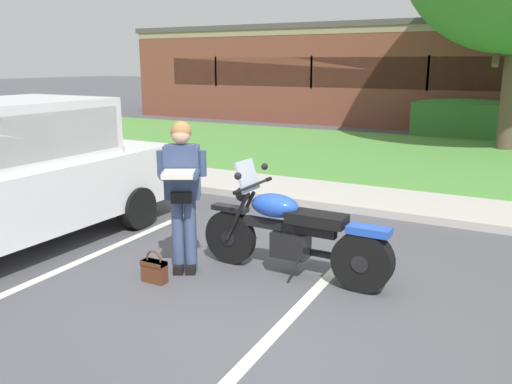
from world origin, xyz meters
The scene contains 11 objects.
ground_plane centered at (0.00, 0.00, 0.00)m, with size 140.00×140.00×0.00m, color #4C4C51.
curb_strip centered at (0.00, 3.58, 0.06)m, with size 60.00×0.20×0.12m, color #B7B2A8.
concrete_walk centered at (0.00, 4.43, 0.04)m, with size 60.00×1.50×0.08m, color #B7B2A8.
grass_lawn centered at (0.00, 9.03, 0.03)m, with size 60.00×7.71×0.06m, color #518E3D.
stall_stripe_0 centered at (-2.59, 0.20, 0.00)m, with size 0.12×4.40×0.01m, color silver.
stall_stripe_1 centered at (0.21, 0.20, 0.00)m, with size 0.12×4.40×0.01m, color silver.
motorcycle centered at (-0.11, 0.79, 0.49)m, with size 2.24×0.82×1.26m.
rider_person centered at (-1.30, 0.31, 1.01)m, with size 0.60×0.67×1.70m.
handbag centered at (-1.42, -0.08, 0.14)m, with size 0.28×0.13×0.36m.
hedge_left centered at (-0.04, 13.27, 0.65)m, with size 3.08×0.90×1.24m.
brick_building centered at (-1.45, 19.64, 1.89)m, with size 25.22×10.42×3.78m.
Camera 1 is at (2.05, -4.20, 2.30)m, focal length 36.77 mm.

